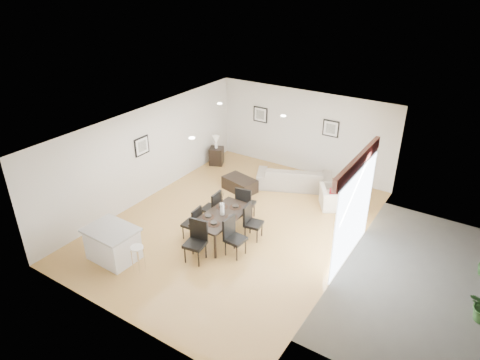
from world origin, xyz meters
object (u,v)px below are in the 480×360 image
Objects in this scene: armchair at (338,198)px; dining_chair_enear at (233,234)px; coffee_table at (240,184)px; dining_chair_efar at (251,220)px; kitchen_island at (113,244)px; bar_stool at (137,250)px; dining_chair_wfar at (213,206)px; sofa at (294,177)px; dining_chair_wnear at (194,222)px; side_table at (217,156)px; dining_table at (222,217)px; dining_chair_foot at (245,202)px; dining_chair_head at (197,238)px.

armchair is 3.60m from dining_chair_enear.
coffee_table is at bearing -19.77° from armchair.
dining_chair_efar is 3.31m from kitchen_island.
kitchen_island reaches higher than bar_stool.
dining_chair_wfar is 1.41m from dining_chair_enear.
dining_chair_enear is 0.95× the size of coffee_table.
sofa is 3.59× the size of bar_stool.
kitchen_island is (-1.07, -1.65, -0.08)m from dining_chair_wnear.
dining_chair_wnear is 4.48m from side_table.
armchair is 3.51m from dining_table.
side_table is at bearing 108.43° from bar_stool.
dining_chair_wfar is 1.51× the size of bar_stool.
dining_chair_wfar reaches higher than coffee_table.
dining_chair_wfar reaches higher than dining_table.
coffee_table is at bearing 91.98° from bar_stool.
sofa is 5.83m from kitchen_island.
sofa is 2.98m from side_table.
dining_chair_wnear is 1.53m from dining_chair_foot.
coffee_table is at bearing 30.36° from dining_chair_efar.
dining_table is 4.47m from side_table.
dining_table reaches higher than bar_stool.
dining_chair_wfar reaches higher than sofa.
coffee_table is at bearing 34.00° from dining_chair_enear.
dining_chair_wnear is (-0.85, -3.85, 0.16)m from sofa.
dining_chair_enear is 2.18m from bar_stool.
dining_chair_efar reaches higher than side_table.
dining_chair_enear is 0.80m from dining_chair_efar.
dining_chair_wnear is 1.15m from dining_chair_enear.
dining_chair_efar is 2.84m from bar_stool.
dining_table is 1.41× the size of kitchen_island.
dining_chair_enear is (0.30, -3.85, 0.21)m from sofa.
dining_chair_foot is (-1.86, -1.94, 0.24)m from armchair.
kitchen_island is at bearing 130.86° from dining_chair_enear.
bar_stool is (-0.27, -1.65, 0.05)m from dining_chair_wnear.
dining_chair_head reaches higher than dining_table.
kitchen_island reaches higher than dining_table.
dining_chair_wfar is at bearing 50.51° from sofa.
dining_chair_enear is 0.97× the size of dining_chair_foot.
side_table is 0.95× the size of bar_stool.
kitchen_island is (-1.66, -3.07, -0.14)m from dining_chair_foot.
dining_chair_efar is 4.55m from side_table.
kitchen_island is at bearing 46.83° from sofa.
bar_stool is at bearing -75.08° from coffee_table.
dining_table is at bearing 120.23° from dining_chair_wnear.
dining_chair_head is at bearing -89.06° from dining_table.
dining_chair_enear is at bearing 38.39° from kitchen_island.
dining_chair_foot reaches higher than coffee_table.
kitchen_island is at bearing 23.38° from armchair.
sofa is 2.46× the size of dining_chair_efar.
dining_chair_efar is at bearing -38.07° from coffee_table.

